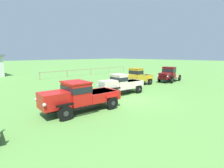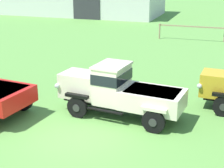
{
  "view_description": "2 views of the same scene",
  "coord_description": "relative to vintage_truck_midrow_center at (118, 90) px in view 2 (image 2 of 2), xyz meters",
  "views": [
    {
      "loc": [
        -11.72,
        -9.25,
        3.89
      ],
      "look_at": [
        0.29,
        3.03,
        1.0
      ],
      "focal_mm": 28.0,
      "sensor_mm": 36.0,
      "label": 1
    },
    {
      "loc": [
        4.66,
        -9.38,
        5.45
      ],
      "look_at": [
        0.29,
        3.03,
        1.0
      ],
      "focal_mm": 55.0,
      "sensor_mm": 36.0,
      "label": 2
    }
  ],
  "objects": [
    {
      "name": "ground_plane",
      "position": [
        -0.79,
        -2.3,
        -1.05
      ],
      "size": [
        240.0,
        240.0,
        0.0
      ],
      "primitive_type": "plane",
      "color": "#5B9342"
    },
    {
      "name": "vintage_truck_midrow_center",
      "position": [
        0.0,
        0.0,
        0.0
      ],
      "size": [
        5.08,
        2.26,
        2.04
      ],
      "color": "black",
      "rests_on": "ground"
    }
  ]
}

